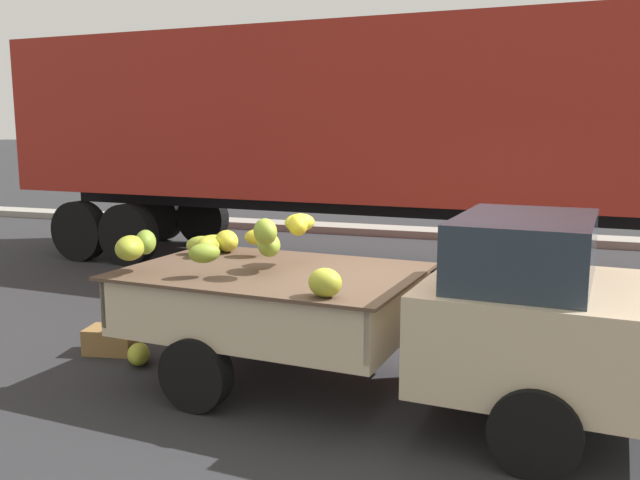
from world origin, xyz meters
TOP-DOWN VIEW (x-y plane):
  - ground at (0.00, 0.00)m, footprint 220.00×220.00m
  - curb_strip at (0.00, 9.05)m, footprint 80.00×0.80m
  - pickup_truck at (0.71, -0.29)m, footprint 4.80×2.20m
  - semi_trailer at (-2.10, 5.15)m, footprint 12.13×3.27m
  - fallen_banana_bunch_near_tailgate at (-2.59, -0.16)m, footprint 0.40×0.45m
  - produce_crate at (-3.08, 0.06)m, footprint 0.58×0.45m

SIDE VIEW (x-z plane):
  - ground at x=0.00m, z-range 0.00..0.00m
  - curb_strip at x=0.00m, z-range 0.00..0.16m
  - fallen_banana_bunch_near_tailgate at x=-2.59m, z-range 0.00..0.21m
  - produce_crate at x=-3.08m, z-range 0.00..0.27m
  - pickup_truck at x=0.71m, z-range 0.03..1.73m
  - semi_trailer at x=-2.10m, z-range 0.57..4.52m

